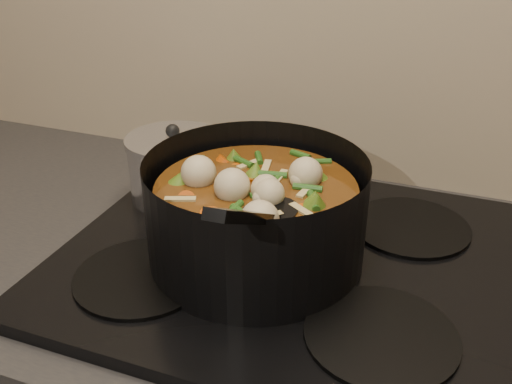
% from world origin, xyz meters
% --- Properties ---
extents(stovetop, '(0.62, 0.54, 0.03)m').
position_xyz_m(stovetop, '(0.00, 1.93, 0.92)').
color(stovetop, black).
rests_on(stovetop, counter).
extents(stockpot, '(0.34, 0.42, 0.22)m').
position_xyz_m(stockpot, '(-0.03, 1.90, 1.00)').
color(stockpot, black).
rests_on(stockpot, stovetop).
extents(saucepan, '(0.16, 0.16, 0.13)m').
position_xyz_m(saucepan, '(-0.23, 2.03, 0.98)').
color(saucepan, silver).
rests_on(saucepan, stovetop).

